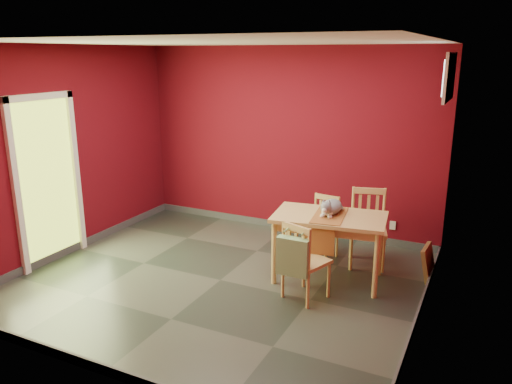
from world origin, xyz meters
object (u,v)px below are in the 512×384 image
at_px(chair_far_right, 368,227).
at_px(chair_near, 304,260).
at_px(chair_far_left, 322,227).
at_px(tote_bag, 293,257).
at_px(picture_frame, 428,262).
at_px(dining_table, 329,223).
at_px(cat, 331,204).

distance_m(chair_far_right, chair_near, 1.29).
height_order(chair_far_left, tote_bag, tote_bag).
bearing_deg(chair_near, picture_frame, 44.37).
bearing_deg(picture_frame, chair_far_right, 172.28).
bearing_deg(chair_far_left, dining_table, -64.75).
xyz_separation_m(dining_table, chair_near, (-0.09, -0.58, -0.24)).
height_order(chair_near, tote_bag, chair_near).
relative_size(chair_near, picture_frame, 2.18).
xyz_separation_m(chair_far_left, cat, (0.28, -0.53, 0.49)).
height_order(chair_far_right, tote_bag, chair_far_right).
distance_m(cat, picture_frame, 1.37).
height_order(chair_far_right, chair_near, chair_far_right).
bearing_deg(chair_near, tote_bag, -102.26).
relative_size(chair_far_left, chair_far_right, 0.85).
height_order(dining_table, picture_frame, dining_table).
relative_size(dining_table, cat, 2.94).
bearing_deg(picture_frame, tote_bag, -131.90).
xyz_separation_m(chair_far_left, chair_far_right, (0.58, 0.05, 0.07)).
distance_m(chair_far_left, tote_bag, 1.40).
xyz_separation_m(dining_table, cat, (-0.00, 0.06, 0.21)).
bearing_deg(cat, picture_frame, 33.79).
relative_size(dining_table, chair_far_left, 1.66).
relative_size(chair_far_right, cat, 2.08).
xyz_separation_m(chair_far_right, picture_frame, (0.76, -0.10, -0.29)).
bearing_deg(tote_bag, cat, 81.42).
bearing_deg(dining_table, chair_far_right, 65.18).
relative_size(dining_table, picture_frame, 3.36).
height_order(chair_near, cat, cat).
xyz_separation_m(chair_far_right, cat, (-0.30, -0.58, 0.42)).
distance_m(chair_near, tote_bag, 0.24).
bearing_deg(chair_far_right, dining_table, -114.82).
distance_m(dining_table, picture_frame, 1.29).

